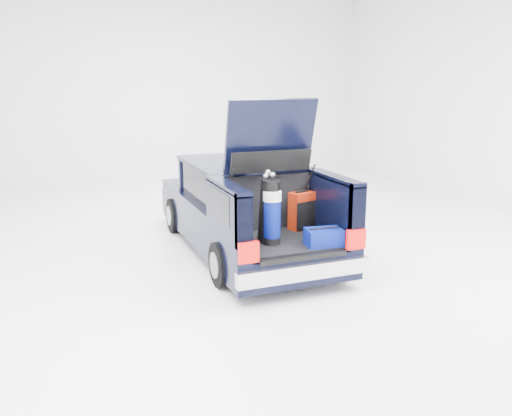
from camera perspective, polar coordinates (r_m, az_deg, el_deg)
name	(u,v)px	position (r m, az deg, el deg)	size (l,w,h in m)	color
ground	(245,250)	(8.86, -1.17, -4.44)	(14.00, 14.00, 0.00)	white
car	(242,209)	(8.77, -1.43, -0.06)	(1.87, 4.65, 2.47)	black
red_suitcase	(302,211)	(7.83, 4.84, -0.29)	(0.39, 0.32, 0.57)	maroon
black_golf_bag	(269,210)	(7.17, 1.39, -0.24)	(0.37, 0.41, 0.96)	black
blue_golf_bag	(272,217)	(7.10, 1.70, -0.95)	(0.28, 0.28, 0.81)	black
blue_duffel	(324,237)	(7.15, 7.14, -3.05)	(0.50, 0.36, 0.25)	#040E62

